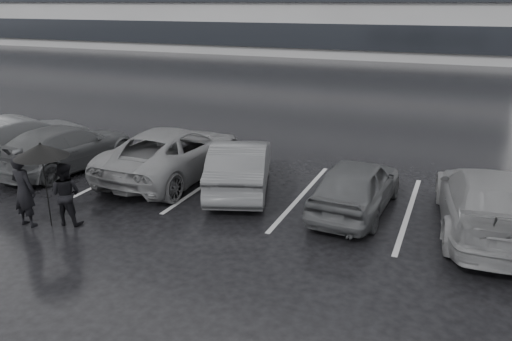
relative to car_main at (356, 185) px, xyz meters
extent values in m
plane|color=black|center=(-2.14, -2.06, -0.68)|extent=(160.00, 160.00, 0.00)
cube|color=black|center=(-24.14, 45.94, 1.32)|extent=(60.60, 25.60, 2.20)
imported|color=black|center=(0.00, 0.00, 0.00)|extent=(1.82, 4.05, 1.35)
imported|color=#2D2D2F|center=(-3.25, 0.26, 0.03)|extent=(2.81, 4.52, 1.41)
imported|color=#4B4B4E|center=(-5.56, 0.56, 0.06)|extent=(2.50, 5.33, 1.47)
imported|color=black|center=(-8.98, -0.14, 0.01)|extent=(2.47, 4.92, 1.37)
imported|color=#2D2D2F|center=(-11.13, 0.20, 0.02)|extent=(2.73, 4.50, 1.40)
imported|color=#4B4B4E|center=(2.96, -0.04, 0.05)|extent=(2.56, 5.21, 1.46)
imported|color=black|center=(-6.85, -3.79, 0.18)|extent=(0.65, 0.44, 1.72)
imported|color=black|center=(-6.05, -3.34, 0.07)|extent=(0.81, 0.69, 1.49)
cylinder|color=black|center=(-6.34, -3.60, 0.19)|extent=(0.03, 0.03, 1.72)
cone|color=black|center=(-6.34, -3.60, 1.16)|extent=(1.19, 1.19, 0.30)
sphere|color=black|center=(-6.34, -3.60, 1.31)|extent=(0.05, 0.05, 0.05)
cube|color=#A4A4A7|center=(-9.94, 0.44, -0.67)|extent=(0.12, 5.00, 0.00)
cube|color=#A4A4A7|center=(-7.14, 0.44, -0.67)|extent=(0.12, 5.00, 0.00)
cube|color=#A4A4A7|center=(-4.34, 0.44, -0.67)|extent=(0.12, 5.00, 0.00)
cube|color=#A4A4A7|center=(-1.54, 0.44, -0.67)|extent=(0.12, 5.00, 0.00)
cube|color=#A4A4A7|center=(1.26, 0.44, -0.67)|extent=(0.12, 5.00, 0.00)
camera|label=1|loc=(2.16, -11.54, 4.28)|focal=35.00mm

